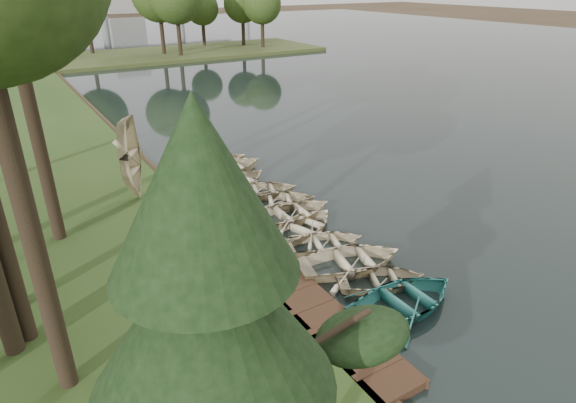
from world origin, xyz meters
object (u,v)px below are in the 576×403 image
boardwalk (250,252)px  stored_rowboat (137,191)px  rowboat_0 (406,298)px  rowboat_2 (351,259)px  pine_tree (213,355)px  rowboat_1 (381,278)px

boardwalk → stored_rowboat: bearing=108.8°
rowboat_0 → rowboat_2: rowboat_0 is taller
pine_tree → stored_rowboat: bearing=79.1°
rowboat_2 → boardwalk: bearing=56.2°
rowboat_2 → stored_rowboat: 10.40m
rowboat_0 → stored_rowboat: stored_rowboat is taller
rowboat_0 → rowboat_2: bearing=0.1°
rowboat_2 → stored_rowboat: stored_rowboat is taller
boardwalk → pine_tree: bearing=-119.0°
boardwalk → rowboat_1: bearing=-56.0°
rowboat_0 → pine_tree: 10.20m
rowboat_0 → pine_tree: bearing=118.4°
stored_rowboat → pine_tree: bearing=-159.4°
rowboat_1 → rowboat_2: bearing=32.1°
rowboat_0 → stored_rowboat: (-4.77, 11.91, 0.24)m
rowboat_0 → rowboat_2: 2.66m
rowboat_0 → rowboat_1: 1.33m
boardwalk → rowboat_0: (2.54, -5.37, 0.30)m
rowboat_1 → stored_rowboat: bearing=48.7°
rowboat_1 → stored_rowboat: size_ratio=0.80×
stored_rowboat → pine_tree: 17.10m
stored_rowboat → boardwalk: bearing=-129.7°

